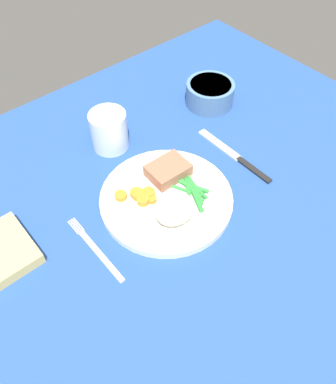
# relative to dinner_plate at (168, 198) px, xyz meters

# --- Properties ---
(dining_table) EXTENTS (1.20, 0.90, 0.02)m
(dining_table) POSITION_rel_dinner_plate_xyz_m (-0.00, 0.01, -0.02)
(dining_table) COLOR #234793
(dining_table) RESTS_ON ground
(dinner_plate) EXTENTS (0.26, 0.26, 0.02)m
(dinner_plate) POSITION_rel_dinner_plate_xyz_m (0.00, 0.00, 0.00)
(dinner_plate) COLOR white
(dinner_plate) RESTS_ON dining_table
(meat_portion) EXTENTS (0.08, 0.06, 0.03)m
(meat_portion) POSITION_rel_dinner_plate_xyz_m (0.03, 0.04, 0.02)
(meat_portion) COLOR #936047
(meat_portion) RESTS_ON dinner_plate
(mashed_potatoes) EXTENTS (0.08, 0.07, 0.05)m
(mashed_potatoes) POSITION_rel_dinner_plate_xyz_m (-0.02, -0.05, 0.03)
(mashed_potatoes) COLOR beige
(mashed_potatoes) RESTS_ON dinner_plate
(carrot_slices) EXTENTS (0.07, 0.06, 0.01)m
(carrot_slices) POSITION_rel_dinner_plate_xyz_m (-0.04, 0.03, 0.01)
(carrot_slices) COLOR orange
(carrot_slices) RESTS_ON dinner_plate
(green_beans) EXTENTS (0.06, 0.10, 0.01)m
(green_beans) POSITION_rel_dinner_plate_xyz_m (0.04, -0.02, 0.01)
(green_beans) COLOR #2D8C38
(green_beans) RESTS_ON dinner_plate
(fork) EXTENTS (0.01, 0.17, 0.00)m
(fork) POSITION_rel_dinner_plate_xyz_m (-0.17, -0.00, -0.01)
(fork) COLOR silver
(fork) RESTS_ON dining_table
(knife) EXTENTS (0.02, 0.21, 0.01)m
(knife) POSITION_rel_dinner_plate_xyz_m (0.19, -0.00, -0.01)
(knife) COLOR black
(knife) RESTS_ON dining_table
(water_glass) EXTENTS (0.08, 0.08, 0.09)m
(water_glass) POSITION_rel_dinner_plate_xyz_m (0.01, 0.20, 0.03)
(water_glass) COLOR silver
(water_glass) RESTS_ON dining_table
(salad_bowl) EXTENTS (0.12, 0.12, 0.06)m
(salad_bowl) POSITION_rel_dinner_plate_xyz_m (0.28, 0.17, 0.02)
(salad_bowl) COLOR #4C7299
(salad_bowl) RESTS_ON dining_table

